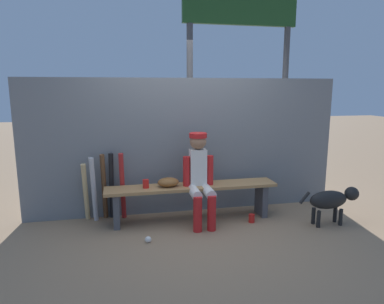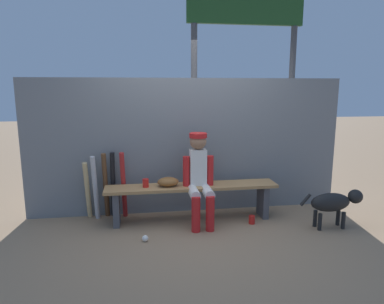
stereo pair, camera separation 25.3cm
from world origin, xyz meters
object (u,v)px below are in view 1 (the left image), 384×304
bat_aluminum_black (112,186)px  dog (332,200)px  bat_wood_natural (86,192)px  scoreboard (244,34)px  bat_aluminum_red (122,186)px  player_seated (200,175)px  baseball_glove (168,182)px  bat_wood_dark (104,187)px  cup_on_bench (146,184)px  bat_aluminum_silver (94,190)px  cup_on_ground (252,218)px  dugout_bench (192,193)px  baseball (148,239)px

bat_aluminum_black → dog: size_ratio=1.09×
bat_wood_natural → scoreboard: scoreboard is taller
bat_aluminum_red → bat_aluminum_black: (-0.14, 0.07, -0.00)m
player_seated → scoreboard: scoreboard is taller
baseball_glove → dog: size_ratio=0.33×
bat_wood_dark → cup_on_bench: size_ratio=8.28×
baseball_glove → bat_aluminum_silver: 0.99m
bat_wood_natural → dog: 3.24m
bat_aluminum_black → dog: bat_aluminum_black is taller
bat_wood_natural → cup_on_ground: (2.15, -0.50, -0.35)m
bat_aluminum_black → cup_on_bench: size_ratio=8.36×
bat_aluminum_black → bat_wood_natural: bat_aluminum_black is taller
dugout_bench → baseball_glove: bearing=180.0°
bat_aluminum_black → scoreboard: (2.16, 0.87, 2.16)m
dugout_bench → baseball: bearing=-138.5°
scoreboard → dog: scoreboard is taller
cup_on_ground → cup_on_bench: cup_on_bench is taller
bat_aluminum_silver → scoreboard: scoreboard is taller
dugout_bench → bat_wood_dark: bearing=166.0°
bat_aluminum_black → bat_aluminum_silver: bat_aluminum_black is taller
baseball_glove → cup_on_bench: bearing=179.1°
bat_aluminum_silver → cup_on_ground: (2.04, -0.46, -0.39)m
bat_aluminum_red → cup_on_ground: (1.67, -0.47, -0.41)m
baseball_glove → cup_on_bench: 0.29m
player_seated → bat_wood_dark: (-1.23, 0.40, -0.20)m
bat_wood_dark → bat_wood_natural: size_ratio=1.12×
baseball_glove → cup_on_ground: size_ratio=2.55×
cup_on_ground → cup_on_bench: (-1.37, 0.25, 0.49)m
bat_aluminum_black → dugout_bench: bearing=-15.7°
dugout_bench → cup_on_bench: (-0.61, 0.00, 0.17)m
player_seated → bat_aluminum_black: (-1.13, 0.41, -0.20)m
dugout_bench → cup_on_bench: size_ratio=20.83×
bat_aluminum_silver → dog: 3.12m
bat_wood_dark → dog: size_ratio=1.08×
dugout_bench → baseball_glove: (-0.32, 0.00, 0.17)m
baseball_glove → bat_wood_natural: bat_wood_natural is taller
bat_wood_natural → scoreboard: bearing=20.1°
bat_aluminum_silver → bat_wood_natural: 0.12m
baseball_glove → dog: 2.15m
bat_aluminum_red → bat_aluminum_silver: size_ratio=1.05×
bat_aluminum_black → dog: (2.81, -0.82, -0.12)m
scoreboard → baseball: bearing=-135.2°
baseball → dog: dog is taller
player_seated → cup_on_bench: bearing=170.2°
dugout_bench → player_seated: 0.31m
baseball → scoreboard: scoreboard is taller
baseball_glove → bat_aluminum_red: bat_aluminum_red is taller
bat_wood_dark → cup_on_ground: 2.03m
player_seated → bat_wood_natural: 1.54m
bat_aluminum_black → player_seated: bearing=-20.0°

